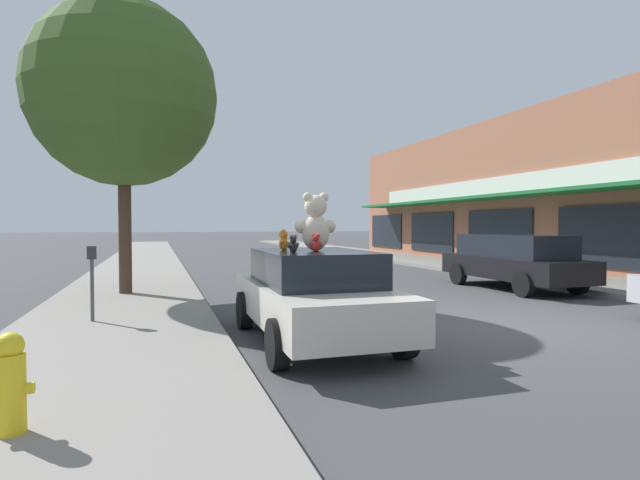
{
  "coord_description": "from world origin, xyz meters",
  "views": [
    {
      "loc": [
        -5.66,
        -7.3,
        1.75
      ],
      "look_at": [
        -2.9,
        1.14,
        1.49
      ],
      "focal_mm": 28.0,
      "sensor_mm": 36.0,
      "label": 1
    }
  ],
  "objects": [
    {
      "name": "fire_hydrant",
      "position": [
        -6.76,
        -2.91,
        0.53
      ],
      "size": [
        0.33,
        0.22,
        0.79
      ],
      "color": "yellow",
      "rests_on": "sidewalk_near"
    },
    {
      "name": "sidewalk_near",
      "position": [
        -6.31,
        0.0,
        0.07
      ],
      "size": [
        3.27,
        90.0,
        0.14
      ],
      "color": "gray",
      "rests_on": "ground_plane"
    },
    {
      "name": "teddy_bear_orange",
      "position": [
        -3.86,
        -0.01,
        1.53
      ],
      "size": [
        0.18,
        0.24,
        0.32
      ],
      "rotation": [
        0.0,
        0.0,
        4.26
      ],
      "color": "orange",
      "rests_on": "plush_art_car"
    },
    {
      "name": "teddy_bear_yellow",
      "position": [
        -3.66,
        0.68,
        1.49
      ],
      "size": [
        0.17,
        0.11,
        0.23
      ],
      "rotation": [
        0.0,
        0.0,
        3.21
      ],
      "color": "yellow",
      "rests_on": "plush_art_car"
    },
    {
      "name": "teddy_bear_red",
      "position": [
        -3.48,
        -0.44,
        1.5
      ],
      "size": [
        0.19,
        0.14,
        0.26
      ],
      "rotation": [
        0.0,
        0.0,
        2.75
      ],
      "color": "red",
      "rests_on": "plush_art_car"
    },
    {
      "name": "teddy_bear_brown",
      "position": [
        -3.72,
        -0.1,
        1.49
      ],
      "size": [
        0.17,
        0.15,
        0.24
      ],
      "rotation": [
        0.0,
        0.0,
        2.5
      ],
      "color": "olive",
      "rests_on": "plush_art_car"
    },
    {
      "name": "street_tree",
      "position": [
        -6.39,
        5.44,
        4.86
      ],
      "size": [
        4.37,
        4.37,
        6.92
      ],
      "color": "#473323",
      "rests_on": "sidewalk_near"
    },
    {
      "name": "parking_meter",
      "position": [
        -6.71,
        1.85,
        0.95
      ],
      "size": [
        0.14,
        0.1,
        1.27
      ],
      "color": "#4C4C51",
      "rests_on": "sidewalk_near"
    },
    {
      "name": "plush_art_car",
      "position": [
        -3.43,
        -0.17,
        0.73
      ],
      "size": [
        1.92,
        4.11,
        1.38
      ],
      "rotation": [
        0.0,
        0.0,
        -0.01
      ],
      "color": "beige",
      "rests_on": "ground_plane"
    },
    {
      "name": "ground_plane",
      "position": [
        0.0,
        0.0,
        0.0
      ],
      "size": [
        260.0,
        260.0,
        0.0
      ],
      "primitive_type": "plane",
      "color": "#424244"
    },
    {
      "name": "teddy_bear_black",
      "position": [
        -3.9,
        -0.74,
        1.49
      ],
      "size": [
        0.18,
        0.12,
        0.23
      ],
      "rotation": [
        0.0,
        0.0,
        3.36
      ],
      "color": "black",
      "rests_on": "plush_art_car"
    },
    {
      "name": "teddy_bear_giant",
      "position": [
        -3.41,
        -0.2,
        1.79
      ],
      "size": [
        0.65,
        0.41,
        0.87
      ],
      "rotation": [
        0.0,
        0.0,
        3.04
      ],
      "color": "beige",
      "rests_on": "plush_art_car"
    },
    {
      "name": "parked_car_far_center",
      "position": [
        3.66,
        4.06,
        0.82
      ],
      "size": [
        1.85,
        4.49,
        1.5
      ],
      "color": "black",
      "rests_on": "ground_plane"
    }
  ]
}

